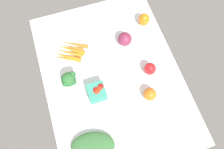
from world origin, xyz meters
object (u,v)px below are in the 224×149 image
leafy_greens_clump (93,146)px  carrot_bunch (69,52)px  bell_pepper_red (150,69)px  bell_pepper_orange (144,20)px  heirloom_tomato_orange (150,94)px  red_onion_near_basket (125,39)px  broccoli_head (69,79)px  berry_basket (97,92)px

leafy_greens_clump → carrot_bunch: (-55.19, 1.53, -0.98)cm
leafy_greens_clump → bell_pepper_red: size_ratio=2.72×
bell_pepper_red → bell_pepper_orange: bearing=164.9°
bell_pepper_red → carrot_bunch: size_ratio=0.35×
heirloom_tomato_orange → carrot_bunch: size_ratio=0.31×
leafy_greens_clump → red_onion_near_basket: red_onion_near_basket is taller
leafy_greens_clump → bell_pepper_orange: bearing=140.6°
broccoli_head → heirloom_tomato_orange: size_ratio=1.53×
heirloom_tomato_orange → leafy_greens_clump: 39.75cm
broccoli_head → heirloom_tomato_orange: bearing=62.6°
bell_pepper_red → berry_basket: (3.78, -31.86, 0.09)cm
heirloom_tomato_orange → leafy_greens_clump: heirloom_tomato_orange is taller
heirloom_tomato_orange → bell_pepper_red: size_ratio=0.88×
bell_pepper_orange → berry_basket: (35.39, -40.40, -0.19)cm
broccoli_head → carrot_bunch: 20.17cm
red_onion_near_basket → bell_pepper_red: 23.40cm
leafy_greens_clump → bell_pepper_red: 51.18cm
bell_pepper_orange → carrot_bunch: bell_pepper_orange is taller
heirloom_tomato_orange → bell_pepper_orange: (-45.20, 13.88, 0.77)cm
heirloom_tomato_orange → bell_pepper_red: bell_pepper_red is taller
leafy_greens_clump → bell_pepper_red: bearing=125.4°
red_onion_near_basket → bell_pepper_red: red_onion_near_basket is taller
red_onion_near_basket → bell_pepper_orange: 18.17cm
bell_pepper_orange → berry_basket: 53.71cm
broccoli_head → bell_pepper_orange: (-25.07, 52.69, -2.35)cm
bell_pepper_orange → carrot_bunch: bearing=-82.9°
berry_basket → heirloom_tomato_orange: bearing=69.7°
bell_pepper_red → carrot_bunch: (-25.55, -40.15, -2.79)cm
broccoli_head → leafy_greens_clump: size_ratio=0.49×
berry_basket → leafy_greens_clump: bearing=-20.8°
berry_basket → red_onion_near_basket: bearing=136.5°
red_onion_near_basket → heirloom_tomato_orange: bearing=2.8°
bell_pepper_red → broccoli_head: bearing=-98.4°
red_onion_near_basket → carrot_bunch: (-3.25, -33.08, -2.89)cm
broccoli_head → bell_pepper_red: (6.54, 44.15, -2.62)cm
leafy_greens_clump → bell_pepper_orange: size_ratio=2.54×
broccoli_head → red_onion_near_basket: (-15.76, 37.08, -2.52)cm
heirloom_tomato_orange → bell_pepper_orange: 47.29cm
berry_basket → carrot_bunch: bearing=-164.2°
bell_pepper_red → berry_basket: berry_basket is taller
broccoli_head → leafy_greens_clump: bearing=3.9°
leafy_greens_clump → carrot_bunch: leafy_greens_clump is taller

